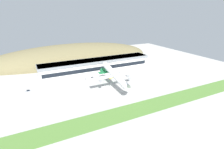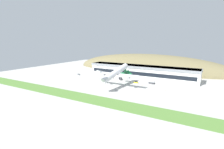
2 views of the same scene
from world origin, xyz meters
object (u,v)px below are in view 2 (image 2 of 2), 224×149
Objects in this scene: service_car_1 at (79,75)px; traffic_cone_1 at (165,90)px; traffic_cone_0 at (142,85)px; box_truck at (150,82)px; terminal_building at (141,71)px; service_car_0 at (136,82)px; fuel_truck at (119,78)px; cargo_airplane at (116,73)px.

service_car_1 is 103.74m from traffic_cone_1.
service_car_1 is 7.02× the size of traffic_cone_0.
box_truck is 14.89× the size of traffic_cone_0.
service_car_1 is 0.47× the size of box_truck.
traffic_cone_0 is at bearing -109.94° from box_truck.
service_car_1 is at bearing 172.77° from traffic_cone_1.
terminal_building reaches higher than service_car_0.
traffic_cone_0 is (29.30, -10.26, -1.17)m from fuel_truck.
fuel_truck reaches higher than traffic_cone_1.
service_car_0 is 1.08× the size of service_car_1.
box_truck is at bearing -48.26° from terminal_building.
fuel_truck is 0.83× the size of box_truck.
box_truck reaches higher than service_car_1.
service_car_1 is 52.37m from fuel_truck.
service_car_1 is 82.06m from traffic_cone_0.
service_car_1 is at bearing 157.98° from cargo_airplane.
cargo_airplane is 11.71× the size of service_car_0.
cargo_airplane is at bearing -126.78° from box_truck.
service_car_0 is (8.47, 24.41, -11.91)m from cargo_airplane.
traffic_cone_1 is at bearing -45.21° from terminal_building.
service_car_1 is (-64.31, 26.01, -11.89)m from cargo_airplane.
cargo_airplane reaches higher than traffic_cone_1.
service_car_1 is at bearing 174.10° from traffic_cone_0.
cargo_airplane is at bearing -109.14° from service_car_0.
terminal_building is at bearing 18.00° from service_car_1.
fuel_truck is 52.74m from traffic_cone_1.
service_car_0 is at bearing -162.49° from box_truck.
terminal_building is 25.17m from service_car_0.
terminal_building is 2.27× the size of cargo_airplane.
cargo_airplane is 32.26m from fuel_truck.
traffic_cone_0 is (81.63, -8.44, -0.38)m from service_car_1.
box_truck is 11.63m from traffic_cone_0.
service_car_0 is (4.75, -23.70, -7.02)m from terminal_building.
service_car_1 is (-72.78, 1.61, 0.01)m from service_car_0.
terminal_building is 202.73× the size of traffic_cone_0.
fuel_truck is 31.06m from traffic_cone_0.
traffic_cone_1 is at bearing -7.23° from service_car_1.
service_car_1 is at bearing -162.00° from terminal_building.
traffic_cone_0 is at bearing -65.99° from terminal_building.
service_car_0 is 7.61× the size of traffic_cone_1.
service_car_0 is 0.51× the size of box_truck.
cargo_airplane is 12.70× the size of service_car_1.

